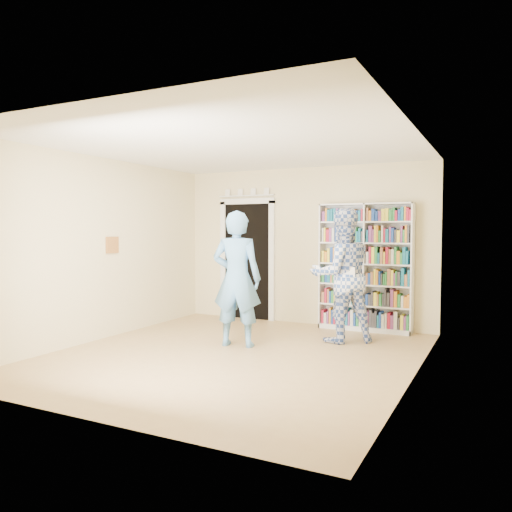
# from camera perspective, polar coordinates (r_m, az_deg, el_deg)

# --- Properties ---
(floor) EXTENTS (5.00, 5.00, 0.00)m
(floor) POSITION_cam_1_polar(r_m,az_deg,el_deg) (6.62, -2.49, -11.25)
(floor) COLOR #A88151
(floor) RESTS_ON ground
(ceiling) EXTENTS (5.00, 5.00, 0.00)m
(ceiling) POSITION_cam_1_polar(r_m,az_deg,el_deg) (6.50, -2.54, 12.49)
(ceiling) COLOR white
(ceiling) RESTS_ON wall_back
(wall_back) EXTENTS (4.50, 0.00, 4.50)m
(wall_back) POSITION_cam_1_polar(r_m,az_deg,el_deg) (8.69, 5.51, 1.15)
(wall_back) COLOR beige
(wall_back) RESTS_ON floor
(wall_left) EXTENTS (0.00, 5.00, 5.00)m
(wall_left) POSITION_cam_1_polar(r_m,az_deg,el_deg) (7.76, -17.20, 0.81)
(wall_left) COLOR beige
(wall_left) RESTS_ON floor
(wall_right) EXTENTS (0.00, 5.00, 5.00)m
(wall_right) POSITION_cam_1_polar(r_m,az_deg,el_deg) (5.68, 17.76, 0.05)
(wall_right) COLOR beige
(wall_right) RESTS_ON floor
(bookshelf) EXTENTS (1.49, 0.28, 2.05)m
(bookshelf) POSITION_cam_1_polar(r_m,az_deg,el_deg) (8.22, 12.39, -1.19)
(bookshelf) COLOR white
(bookshelf) RESTS_ON floor
(doorway) EXTENTS (1.10, 0.08, 2.43)m
(doorway) POSITION_cam_1_polar(r_m,az_deg,el_deg) (9.13, -1.01, 0.18)
(doorway) COLOR black
(doorway) RESTS_ON floor
(wall_art) EXTENTS (0.03, 0.25, 0.25)m
(wall_art) POSITION_cam_1_polar(r_m,az_deg,el_deg) (7.89, -16.10, 1.23)
(wall_art) COLOR brown
(wall_art) RESTS_ON wall_left
(man_blue) EXTENTS (0.77, 0.59, 1.89)m
(man_blue) POSITION_cam_1_polar(r_m,az_deg,el_deg) (6.97, -2.21, -2.61)
(man_blue) COLOR #5992C6
(man_blue) RESTS_ON floor
(man_plaid) EXTENTS (1.19, 1.15, 1.94)m
(man_plaid) POSITION_cam_1_polar(r_m,az_deg,el_deg) (7.33, 9.78, -2.21)
(man_plaid) COLOR #34539F
(man_plaid) RESTS_ON floor
(paper_sheet) EXTENTS (0.20, 0.01, 0.29)m
(paper_sheet) POSITION_cam_1_polar(r_m,az_deg,el_deg) (7.08, 10.44, -2.40)
(paper_sheet) COLOR white
(paper_sheet) RESTS_ON man_plaid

